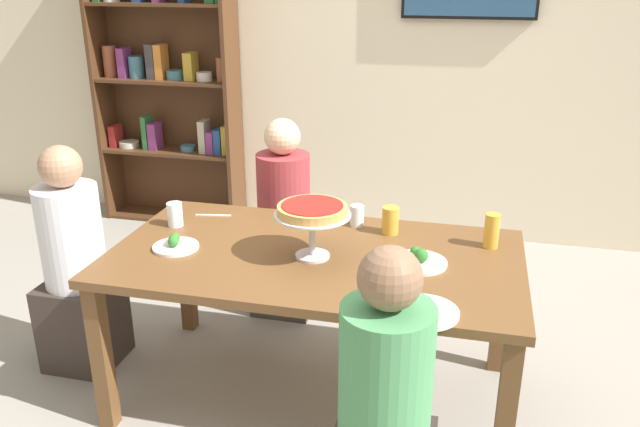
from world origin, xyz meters
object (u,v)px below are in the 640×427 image
at_px(salad_plate_far_diner, 418,259).
at_px(water_glass_clear_far, 357,216).
at_px(salad_plate_near_diner, 424,310).
at_px(diner_far_left, 284,231).
at_px(beer_glass_amber_tall, 390,220).
at_px(deep_dish_pizza_stand, 313,214).
at_px(salad_plate_spare, 175,245).
at_px(water_glass_clear_near, 175,214).
at_px(cutlery_knife_near, 213,215).
at_px(diner_head_west, 77,275).
at_px(beer_glass_amber_short, 492,231).
at_px(cutlery_fork_near, 317,224).
at_px(dining_table, 315,270).
at_px(bookshelf, 168,78).

distance_m(salad_plate_far_diner, water_glass_clear_far, 0.49).
bearing_deg(water_glass_clear_far, salad_plate_near_diner, -63.22).
relative_size(diner_far_left, salad_plate_far_diner, 4.72).
relative_size(beer_glass_amber_tall, water_glass_clear_far, 1.26).
height_order(deep_dish_pizza_stand, salad_plate_spare, deep_dish_pizza_stand).
distance_m(water_glass_clear_near, water_glass_clear_far, 0.88).
xyz_separation_m(salad_plate_far_diner, cutlery_knife_near, (-1.06, 0.32, -0.02)).
distance_m(diner_far_left, salad_plate_far_diner, 1.17).
xyz_separation_m(diner_head_west, deep_dish_pizza_stand, (1.22, -0.04, 0.45)).
relative_size(water_glass_clear_near, water_glass_clear_far, 1.12).
distance_m(diner_head_west, water_glass_clear_near, 0.59).
distance_m(water_glass_clear_far, cutlery_knife_near, 0.73).
relative_size(beer_glass_amber_short, cutlery_fork_near, 0.87).
bearing_deg(salad_plate_spare, beer_glass_amber_tall, 23.69).
distance_m(beer_glass_amber_tall, cutlery_knife_near, 0.90).
bearing_deg(dining_table, beer_glass_amber_short, 18.79).
xyz_separation_m(diner_far_left, salad_plate_near_diner, (0.89, -1.19, 0.26)).
relative_size(dining_table, water_glass_clear_far, 17.28).
relative_size(diner_far_left, deep_dish_pizza_stand, 3.51).
bearing_deg(beer_glass_amber_short, bookshelf, 143.78).
distance_m(diner_far_left, salad_plate_near_diner, 1.51).
bearing_deg(bookshelf, cutlery_fork_near, -46.75).
xyz_separation_m(salad_plate_near_diner, water_glass_clear_far, (-0.39, 0.77, 0.04)).
bearing_deg(water_glass_clear_near, salad_plate_far_diner, -7.18).
height_order(bookshelf, cutlery_knife_near, bookshelf).
bearing_deg(beer_glass_amber_tall, salad_plate_far_diner, -61.67).
relative_size(dining_table, diner_head_west, 1.56).
height_order(bookshelf, water_glass_clear_far, bookshelf).
bearing_deg(deep_dish_pizza_stand, diner_head_west, 178.21).
xyz_separation_m(deep_dish_pizza_stand, beer_glass_amber_short, (0.74, 0.29, -0.12)).
bearing_deg(water_glass_clear_far, salad_plate_far_diner, -47.12).
height_order(salad_plate_spare, water_glass_clear_far, water_glass_clear_far).
distance_m(cutlery_fork_near, cutlery_knife_near, 0.54).
height_order(diner_head_west, salad_plate_far_diner, diner_head_west).
relative_size(bookshelf, salad_plate_near_diner, 8.63).
xyz_separation_m(dining_table, salad_plate_near_diner, (0.51, -0.41, 0.10)).
bearing_deg(deep_dish_pizza_stand, dining_table, 95.91).
distance_m(bookshelf, water_glass_clear_near, 2.10).
height_order(salad_plate_near_diner, cutlery_fork_near, salad_plate_near_diner).
bearing_deg(cutlery_knife_near, water_glass_clear_near, 42.76).
relative_size(salad_plate_far_diner, cutlery_knife_near, 1.35).
height_order(salad_plate_spare, cutlery_knife_near, salad_plate_spare).
bearing_deg(dining_table, cutlery_fork_near, 102.19).
bearing_deg(cutlery_knife_near, water_glass_clear_far, 172.66).
height_order(deep_dish_pizza_stand, water_glass_clear_far, deep_dish_pizza_stand).
relative_size(beer_glass_amber_tall, beer_glass_amber_short, 0.83).
xyz_separation_m(bookshelf, cutlery_knife_near, (1.05, -1.70, -0.38)).
bearing_deg(salad_plate_near_diner, beer_glass_amber_tall, 107.17).
bearing_deg(salad_plate_spare, beer_glass_amber_short, 14.23).
relative_size(salad_plate_spare, beer_glass_amber_short, 1.30).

